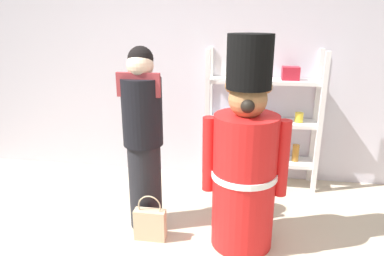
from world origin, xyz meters
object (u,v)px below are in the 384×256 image
object	(u,v)px
merchandise_shelf	(262,118)
person_shopper	(143,138)
teddy_bear_guard	(245,162)
shopping_bag	(150,224)

from	to	relation	value
merchandise_shelf	person_shopper	xyz separation A→B (m)	(-1.07, -1.06, 0.06)
teddy_bear_guard	shopping_bag	size ratio (longest dim) A/B	4.16
person_shopper	shopping_bag	world-z (taller)	person_shopper
person_shopper	shopping_bag	distance (m)	0.75
merchandise_shelf	shopping_bag	size ratio (longest dim) A/B	3.68
shopping_bag	person_shopper	bearing A→B (deg)	113.40
merchandise_shelf	teddy_bear_guard	distance (m)	1.22
teddy_bear_guard	shopping_bag	xyz separation A→B (m)	(-0.79, -0.08, -0.60)
shopping_bag	merchandise_shelf	bearing A→B (deg)	52.83
shopping_bag	teddy_bear_guard	bearing A→B (deg)	5.62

